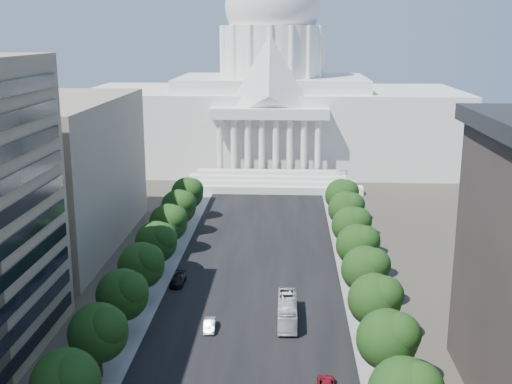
% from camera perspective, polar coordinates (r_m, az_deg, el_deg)
% --- Properties ---
extents(road_asphalt, '(30.00, 260.00, 0.01)m').
position_cam_1_polar(road_asphalt, '(122.57, 0.13, -6.44)').
color(road_asphalt, black).
rests_on(road_asphalt, ground).
extents(sidewalk_left, '(8.00, 260.00, 0.02)m').
position_cam_1_polar(sidewalk_left, '(124.89, -8.66, -6.21)').
color(sidewalk_left, gray).
rests_on(sidewalk_left, ground).
extents(sidewalk_right, '(8.00, 260.00, 0.02)m').
position_cam_1_polar(sidewalk_right, '(123.17, 9.05, -6.52)').
color(sidewalk_right, gray).
rests_on(sidewalk_right, ground).
extents(capitol, '(120.00, 56.00, 73.00)m').
position_cam_1_polar(capitol, '(210.92, 1.41, 7.78)').
color(capitol, white).
rests_on(capitol, ground).
extents(office_block_left_far, '(38.00, 52.00, 30.00)m').
position_cam_1_polar(office_block_left_far, '(138.57, -19.90, 1.58)').
color(office_block_left_far, gray).
rests_on(office_block_left_far, ground).
extents(tree_l_c, '(7.79, 7.60, 9.97)m').
position_cam_1_polar(tree_l_c, '(74.33, -16.36, -15.89)').
color(tree_l_c, '#33261C').
rests_on(tree_l_c, ground).
extents(tree_l_d, '(7.79, 7.60, 9.97)m').
position_cam_1_polar(tree_l_d, '(84.39, -13.68, -11.94)').
color(tree_l_d, '#33261C').
rests_on(tree_l_d, ground).
extents(tree_l_e, '(7.79, 7.60, 9.97)m').
position_cam_1_polar(tree_l_e, '(94.90, -11.63, -8.83)').
color(tree_l_e, '#33261C').
rests_on(tree_l_e, ground).
extents(tree_l_f, '(7.79, 7.60, 9.97)m').
position_cam_1_polar(tree_l_f, '(105.73, -10.02, -6.33)').
color(tree_l_f, '#33261C').
rests_on(tree_l_f, ground).
extents(tree_l_g, '(7.79, 7.60, 9.97)m').
position_cam_1_polar(tree_l_g, '(116.79, -8.73, -4.31)').
color(tree_l_g, '#33261C').
rests_on(tree_l_g, ground).
extents(tree_l_h, '(7.79, 7.60, 9.97)m').
position_cam_1_polar(tree_l_h, '(128.02, -7.67, -2.63)').
color(tree_l_h, '#33261C').
rests_on(tree_l_h, ground).
extents(tree_l_i, '(7.79, 7.60, 9.97)m').
position_cam_1_polar(tree_l_i, '(139.37, -6.78, -1.22)').
color(tree_l_i, '#33261C').
rests_on(tree_l_i, ground).
extents(tree_l_j, '(7.79, 7.60, 9.97)m').
position_cam_1_polar(tree_l_j, '(150.83, -6.03, -0.03)').
color(tree_l_j, '#33261C').
rests_on(tree_l_j, ground).
extents(tree_r_d, '(7.79, 7.60, 9.97)m').
position_cam_1_polar(tree_r_d, '(82.11, 11.83, -12.59)').
color(tree_r_d, '#33261C').
rests_on(tree_r_d, ground).
extents(tree_r_e, '(7.79, 7.60, 9.97)m').
position_cam_1_polar(tree_r_e, '(92.88, 10.72, -9.30)').
color(tree_r_e, '#33261C').
rests_on(tree_r_e, ground).
extents(tree_r_f, '(7.79, 7.60, 9.97)m').
position_cam_1_polar(tree_r_f, '(103.92, 9.85, -6.69)').
color(tree_r_f, '#33261C').
rests_on(tree_r_f, ground).
extents(tree_r_g, '(7.79, 7.60, 9.97)m').
position_cam_1_polar(tree_r_g, '(115.15, 9.16, -4.59)').
color(tree_r_g, '#33261C').
rests_on(tree_r_g, ground).
extents(tree_r_h, '(7.79, 7.60, 9.97)m').
position_cam_1_polar(tree_r_h, '(126.53, 8.60, -2.86)').
color(tree_r_h, '#33261C').
rests_on(tree_r_h, ground).
extents(tree_r_i, '(7.79, 7.60, 9.97)m').
position_cam_1_polar(tree_r_i, '(138.01, 8.13, -1.42)').
color(tree_r_i, '#33261C').
rests_on(tree_r_i, ground).
extents(tree_r_j, '(7.79, 7.60, 9.97)m').
position_cam_1_polar(tree_r_j, '(149.57, 7.73, -0.20)').
color(tree_r_j, '#33261C').
rests_on(tree_r_j, ground).
extents(streetlight_c, '(2.61, 0.44, 9.00)m').
position_cam_1_polar(streetlight_c, '(93.53, 11.65, -9.60)').
color(streetlight_c, gray).
rests_on(streetlight_c, ground).
extents(streetlight_d, '(2.61, 0.44, 9.00)m').
position_cam_1_polar(streetlight_d, '(116.66, 9.85, -4.70)').
color(streetlight_d, gray).
rests_on(streetlight_d, ground).
extents(streetlight_e, '(2.61, 0.44, 9.00)m').
position_cam_1_polar(streetlight_e, '(140.43, 8.68, -1.44)').
color(streetlight_e, gray).
rests_on(streetlight_e, ground).
extents(streetlight_f, '(2.61, 0.44, 9.00)m').
position_cam_1_polar(streetlight_f, '(164.56, 7.84, 0.87)').
color(streetlight_f, gray).
rests_on(streetlight_f, ground).
extents(car_silver, '(1.84, 4.62, 1.49)m').
position_cam_1_polar(car_silver, '(97.03, -4.14, -11.72)').
color(car_silver, '#ADB1B5').
rests_on(car_silver, ground).
extents(car_red, '(2.17, 4.68, 1.30)m').
position_cam_1_polar(car_red, '(82.99, 6.27, -16.62)').
color(car_red, maroon).
rests_on(car_red, ground).
extents(car_dark_b, '(2.47, 5.65, 1.62)m').
position_cam_1_polar(car_dark_b, '(113.74, -6.94, -7.78)').
color(car_dark_b, black).
rests_on(car_dark_b, ground).
extents(city_bus, '(2.88, 12.13, 3.38)m').
position_cam_1_polar(city_bus, '(99.31, 2.81, -10.47)').
color(city_bus, silver).
rests_on(city_bus, ground).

